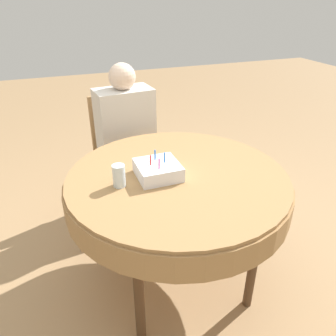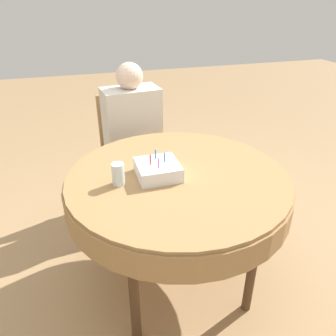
# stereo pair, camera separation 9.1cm
# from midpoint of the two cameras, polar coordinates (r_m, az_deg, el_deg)

# --- Properties ---
(ground_plane) EXTENTS (12.00, 12.00, 0.00)m
(ground_plane) POSITION_cam_midpoint_polar(r_m,az_deg,el_deg) (2.18, 2.65, -18.77)
(ground_plane) COLOR #A37F56
(dining_table) EXTENTS (1.17, 1.17, 0.76)m
(dining_table) POSITION_cam_midpoint_polar(r_m,az_deg,el_deg) (1.75, 3.13, -3.70)
(dining_table) COLOR #9E7547
(dining_table) RESTS_ON ground_plane
(chair) EXTENTS (0.50, 0.50, 0.92)m
(chair) POSITION_cam_midpoint_polar(r_m,az_deg,el_deg) (2.59, -5.52, 3.04)
(chair) COLOR #A37A4C
(chair) RESTS_ON ground_plane
(person) EXTENTS (0.42, 0.36, 1.18)m
(person) POSITION_cam_midpoint_polar(r_m,az_deg,el_deg) (2.42, -5.03, 6.65)
(person) COLOR beige
(person) RESTS_ON ground_plane
(birthday_cake) EXTENTS (0.21, 0.21, 0.13)m
(birthday_cake) POSITION_cam_midpoint_polar(r_m,az_deg,el_deg) (1.67, -0.24, -0.30)
(birthday_cake) COLOR white
(birthday_cake) RESTS_ON dining_table
(drinking_glass) EXTENTS (0.06, 0.06, 0.11)m
(drinking_glass) POSITION_cam_midpoint_polar(r_m,az_deg,el_deg) (1.60, -7.08, -1.10)
(drinking_glass) COLOR silver
(drinking_glass) RESTS_ON dining_table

